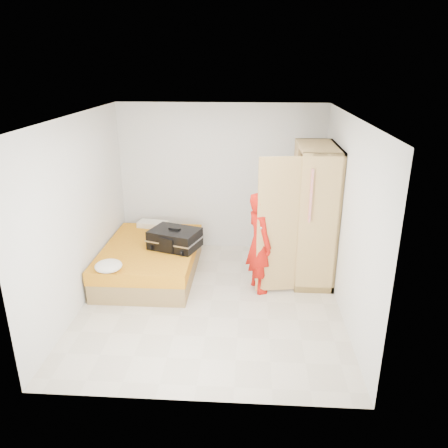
# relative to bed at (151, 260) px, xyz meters

# --- Properties ---
(room) EXTENTS (4.00, 4.02, 2.60)m
(room) POSITION_rel_bed_xyz_m (1.05, -0.76, 1.05)
(room) COLOR beige
(room) RESTS_ON ground
(bed) EXTENTS (1.42, 2.02, 0.50)m
(bed) POSITION_rel_bed_xyz_m (0.00, 0.00, 0.00)
(bed) COLOR olive
(bed) RESTS_ON ground
(wardrobe) EXTENTS (1.17, 1.27, 2.10)m
(wardrobe) POSITION_rel_bed_xyz_m (2.50, 0.09, 0.75)
(wardrobe) COLOR tan
(wardrobe) RESTS_ON ground
(person) EXTENTS (0.55, 0.65, 1.52)m
(person) POSITION_rel_bed_xyz_m (1.72, -0.37, 0.51)
(person) COLOR red
(person) RESTS_ON ground
(suitcase) EXTENTS (0.88, 0.76, 0.32)m
(suitcase) POSITION_rel_bed_xyz_m (0.41, -0.03, 0.39)
(suitcase) COLOR black
(suitcase) RESTS_ON bed
(round_cushion) EXTENTS (0.38, 0.38, 0.14)m
(round_cushion) POSITION_rel_bed_xyz_m (-0.37, -0.90, 0.32)
(round_cushion) COLOR white
(round_cushion) RESTS_ON bed
(pillow) EXTENTS (0.54, 0.34, 0.09)m
(pillow) POSITION_rel_bed_xyz_m (-0.14, 0.85, 0.29)
(pillow) COLOR white
(pillow) RESTS_ON bed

